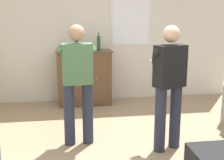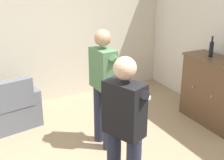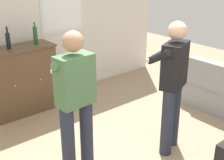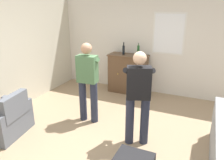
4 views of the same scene
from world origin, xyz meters
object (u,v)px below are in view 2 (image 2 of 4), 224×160
at_px(person_standing_left, 104,84).
at_px(person_standing_right, 125,128).
at_px(bottle_wine_green, 211,49).
at_px(armchair, 9,110).
at_px(sideboard_cabinet, 213,91).

xyz_separation_m(person_standing_left, person_standing_right, (1.18, -0.35, 0.00)).
bearing_deg(person_standing_left, person_standing_right, -16.54).
bearing_deg(bottle_wine_green, person_standing_right, -62.99).
xyz_separation_m(bottle_wine_green, person_standing_right, (1.12, -2.20, -0.27)).
relative_size(armchair, bottle_wine_green, 2.92).
bearing_deg(bottle_wine_green, sideboard_cabinet, 1.72).
relative_size(armchair, person_standing_right, 0.58).
xyz_separation_m(sideboard_cabinet, person_standing_left, (-0.20, -1.85, 0.40)).
height_order(armchair, person_standing_left, person_standing_left).
distance_m(person_standing_left, person_standing_right, 1.23).
bearing_deg(person_standing_left, armchair, -136.21).
relative_size(sideboard_cabinet, person_standing_right, 0.64).
relative_size(armchair, sideboard_cabinet, 0.90).
xyz_separation_m(bottle_wine_green, person_standing_left, (-0.06, -1.85, -0.27)).
bearing_deg(bottle_wine_green, armchair, -112.39).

